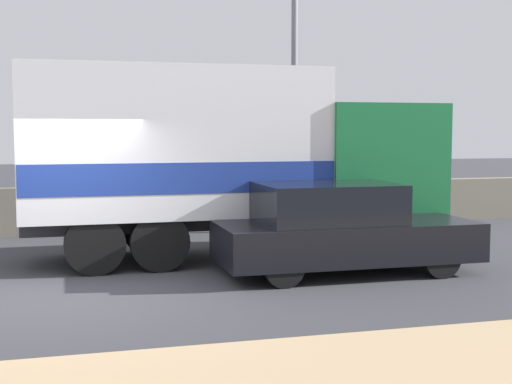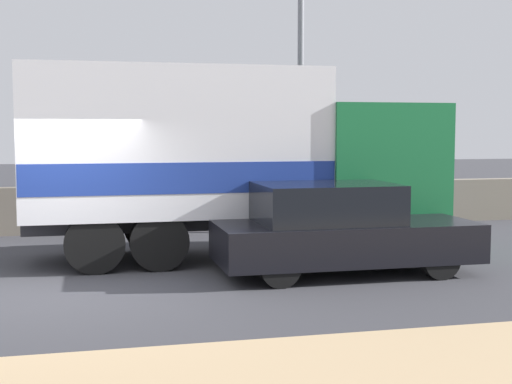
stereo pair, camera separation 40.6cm
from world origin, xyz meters
name	(u,v)px [view 1 (the left image)]	position (x,y,z in m)	size (l,w,h in m)	color
ground_plane	(66,294)	(0.00, 0.00, 0.00)	(80.00, 80.00, 0.00)	#38383D
stone_wall_backdrop	(63,210)	(0.00, 6.07, 0.53)	(60.00, 0.35, 1.06)	gray
street_lamp	(294,60)	(5.10, 5.10, 3.90)	(0.56, 0.28, 6.71)	slate
box_truck	(224,157)	(2.83, 2.28, 1.84)	(7.44, 2.46, 3.41)	#196B38
car_hatchback	(341,229)	(4.32, 0.33, 0.72)	(4.19, 1.71, 1.48)	black
pedestrian	(424,187)	(8.51, 5.27, 0.94)	(0.39, 0.39, 1.81)	slate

